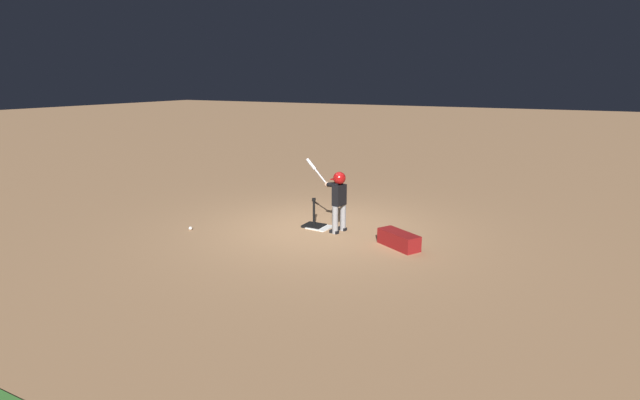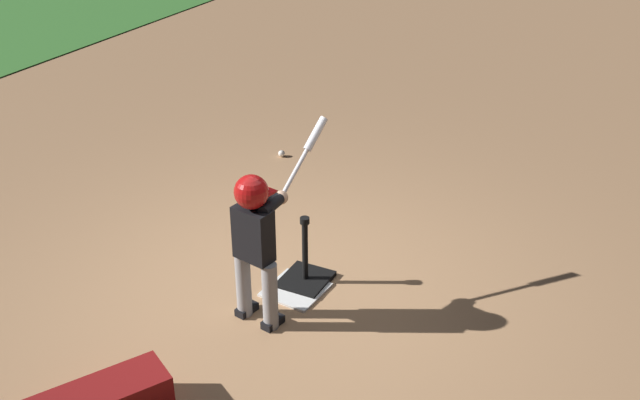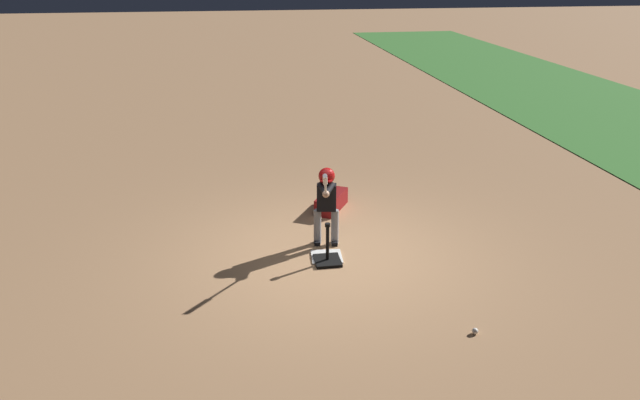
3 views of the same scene
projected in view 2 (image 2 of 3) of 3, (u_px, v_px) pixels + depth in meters
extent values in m
plane|color=#AD7F56|center=(285.00, 291.00, 5.97)|extent=(90.00, 90.00, 0.00)
cube|color=white|center=(296.00, 290.00, 5.97)|extent=(0.47, 0.47, 0.02)
cube|color=black|center=(305.00, 280.00, 6.08)|extent=(0.41, 0.37, 0.04)
cylinder|color=black|center=(305.00, 251.00, 5.95)|extent=(0.05, 0.05, 0.51)
cylinder|color=black|center=(305.00, 221.00, 5.82)|extent=(0.08, 0.08, 0.05)
cylinder|color=gray|center=(243.00, 284.00, 5.58)|extent=(0.13, 0.13, 0.55)
cube|color=black|center=(247.00, 309.00, 5.70)|extent=(0.19, 0.12, 0.06)
cylinder|color=gray|center=(270.00, 296.00, 5.44)|extent=(0.13, 0.13, 0.55)
cube|color=black|center=(273.00, 322.00, 5.56)|extent=(0.19, 0.12, 0.06)
cube|color=black|center=(254.00, 234.00, 5.28)|extent=(0.21, 0.31, 0.41)
sphere|color=tan|center=(252.00, 194.00, 5.13)|extent=(0.21, 0.21, 0.21)
sphere|color=maroon|center=(252.00, 192.00, 5.13)|extent=(0.24, 0.24, 0.24)
cube|color=maroon|center=(262.00, 191.00, 5.21)|extent=(0.16, 0.20, 0.01)
cylinder|color=black|center=(262.00, 201.00, 5.33)|extent=(0.33, 0.23, 0.12)
cylinder|color=black|center=(272.00, 205.00, 5.28)|extent=(0.33, 0.12, 0.12)
sphere|color=tan|center=(281.00, 198.00, 5.42)|extent=(0.10, 0.10, 0.10)
cylinder|color=silver|center=(302.00, 159.00, 5.49)|extent=(0.52, 0.13, 0.46)
cylinder|color=silver|center=(316.00, 134.00, 5.54)|extent=(0.26, 0.11, 0.23)
cylinder|color=black|center=(280.00, 200.00, 5.42)|extent=(0.05, 0.06, 0.05)
sphere|color=white|center=(282.00, 154.00, 8.25)|extent=(0.07, 0.07, 0.07)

